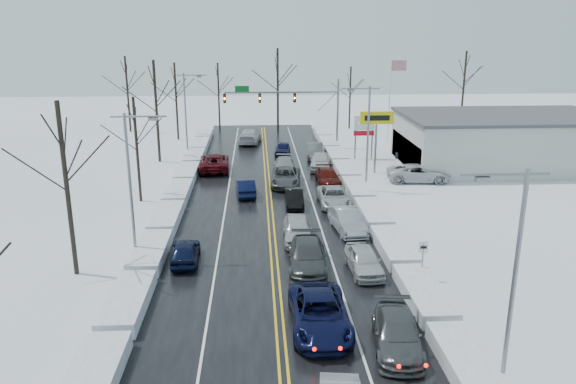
{
  "coord_description": "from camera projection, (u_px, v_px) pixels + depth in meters",
  "views": [
    {
      "loc": [
        -0.98,
        -36.47,
        13.8
      ],
      "look_at": [
        1.21,
        1.49,
        2.5
      ],
      "focal_mm": 35.0,
      "sensor_mm": 36.0,
      "label": 1
    }
  ],
  "objects": [
    {
      "name": "streetlight_ne",
      "position": [
        366.0,
        130.0,
        47.4
      ],
      "size": [
        3.2,
        0.25,
        9.0
      ],
      "color": "slate",
      "rests_on": "ground"
    },
    {
      "name": "queued_car_4",
      "position": [
        297.0,
        240.0,
        37.51
      ],
      "size": [
        2.0,
        4.73,
        1.6
      ],
      "primitive_type": "imported",
      "rotation": [
        0.0,
        0.0,
        -0.02
      ],
      "color": "#BDBDBF",
      "rests_on": "ground"
    },
    {
      "name": "dealership_building",
      "position": [
        503.0,
        140.0,
        56.68
      ],
      "size": [
        20.4,
        12.4,
        5.3
      ],
      "color": "#B6B6B1",
      "rests_on": "ground"
    },
    {
      "name": "queued_car_2",
      "position": [
        319.0,
        329.0,
        26.59
      ],
      "size": [
        2.71,
        5.85,
        1.62
      ],
      "primitive_type": "imported",
      "rotation": [
        0.0,
        0.0,
        0.0
      ],
      "color": "black",
      "rests_on": "ground"
    },
    {
      "name": "queued_car_14",
      "position": [
        334.0,
        205.0,
        44.87
      ],
      "size": [
        2.37,
        5.12,
        1.42
      ],
      "primitive_type": "imported",
      "rotation": [
        0.0,
        0.0,
        0.0
      ],
      "color": "#A8ACB1",
      "rests_on": "ground"
    },
    {
      "name": "oncoming_car_2",
      "position": [
        250.0,
        143.0,
        68.64
      ],
      "size": [
        3.14,
        6.14,
        1.71
      ],
      "primitive_type": "imported",
      "rotation": [
        0.0,
        0.0,
        3.01
      ],
      "color": "#B9B9BB",
      "rests_on": "ground"
    },
    {
      "name": "queued_car_15",
      "position": [
        328.0,
        185.0,
        50.73
      ],
      "size": [
        2.09,
        4.82,
        1.38
      ],
      "primitive_type": "imported",
      "rotation": [
        0.0,
        0.0,
        0.03
      ],
      "color": "#430D09",
      "rests_on": "ground"
    },
    {
      "name": "tree_left_d",
      "position": [
        155.0,
        92.0,
        57.24
      ],
      "size": [
        4.2,
        4.2,
        10.5
      ],
      "color": "#2D231C",
      "rests_on": "ground"
    },
    {
      "name": "queued_car_8",
      "position": [
        283.0,
        154.0,
        62.57
      ],
      "size": [
        2.06,
        4.08,
        1.33
      ],
      "primitive_type": "imported",
      "rotation": [
        0.0,
        0.0,
        -0.13
      ],
      "color": "black",
      "rests_on": "ground"
    },
    {
      "name": "tree_left_e",
      "position": [
        175.0,
        86.0,
        68.94
      ],
      "size": [
        3.8,
        3.8,
        9.5
      ],
      "color": "#2D231C",
      "rests_on": "ground"
    },
    {
      "name": "streetlight_sw",
      "position": [
        133.0,
        175.0,
        33.09
      ],
      "size": [
        3.2,
        0.25,
        9.0
      ],
      "color": "slate",
      "rests_on": "ground"
    },
    {
      "name": "parked_car_0",
      "position": [
        418.0,
        181.0,
        51.71
      ],
      "size": [
        5.96,
        3.16,
        1.6
      ],
      "primitive_type": "imported",
      "rotation": [
        0.0,
        0.0,
        1.48
      ],
      "color": "silver",
      "rests_on": "ground"
    },
    {
      "name": "used_vehicles_sign",
      "position": [
        364.0,
        128.0,
        59.58
      ],
      "size": [
        2.2,
        0.22,
        4.65
      ],
      "color": "slate",
      "rests_on": "ground"
    },
    {
      "name": "streetlight_se",
      "position": [
        511.0,
        266.0,
        20.61
      ],
      "size": [
        3.2,
        0.25,
        9.0
      ],
      "color": "slate",
      "rests_on": "ground"
    },
    {
      "name": "speed_limit_sign",
      "position": [
        423.0,
        253.0,
        31.22
      ],
      "size": [
        0.55,
        0.09,
        2.35
      ],
      "color": "slate",
      "rests_on": "ground"
    },
    {
      "name": "queued_car_16",
      "position": [
        320.0,
        169.0,
        56.1
      ],
      "size": [
        2.59,
        5.09,
        1.66
      ],
      "primitive_type": "imported",
      "rotation": [
        0.0,
        0.0,
        -0.13
      ],
      "color": "#BBBBBE",
      "rests_on": "ground"
    },
    {
      "name": "queued_car_11",
      "position": [
        396.0,
        348.0,
        24.99
      ],
      "size": [
        2.68,
        5.23,
        1.45
      ],
      "primitive_type": "imported",
      "rotation": [
        0.0,
        0.0,
        -0.13
      ],
      "color": "#434648",
      "rests_on": "ground"
    },
    {
      "name": "flagpole",
      "position": [
        391.0,
        95.0,
        66.75
      ],
      "size": [
        1.87,
        1.2,
        10.0
      ],
      "color": "silver",
      "rests_on": "ground"
    },
    {
      "name": "parked_car_1",
      "position": [
        440.0,
        171.0,
        55.51
      ],
      "size": [
        2.48,
        5.44,
        1.54
      ],
      "primitive_type": "imported",
      "rotation": [
        0.0,
        0.0,
        -0.06
      ],
      "color": "#3A3C3F",
      "rests_on": "ground"
    },
    {
      "name": "oncoming_car_1",
      "position": [
        215.0,
        170.0,
        55.73
      ],
      "size": [
        3.11,
        6.24,
        1.7
      ],
      "primitive_type": "imported",
      "rotation": [
        0.0,
        0.0,
        3.19
      ],
      "color": "#4D0A10",
      "rests_on": "ground"
    },
    {
      "name": "traffic_signal_mast",
      "position": [
        294.0,
        101.0,
        64.31
      ],
      "size": [
        13.28,
        0.39,
        8.0
      ],
      "color": "slate",
      "rests_on": "ground"
    },
    {
      "name": "oncoming_car_3",
      "position": [
        186.0,
        262.0,
        34.09
      ],
      "size": [
        1.75,
        4.11,
        1.39
      ],
      "primitive_type": "imported",
      "rotation": [
        0.0,
        0.0,
        3.17
      ],
      "color": "black",
      "rests_on": "ground"
    },
    {
      "name": "snow_bank_right",
      "position": [
        374.0,
        221.0,
        41.22
      ],
      "size": [
        1.91,
        72.0,
        0.81
      ],
      "primitive_type": "cube",
      "color": "silver",
      "rests_on": "ground"
    },
    {
      "name": "queued_car_7",
      "position": [
        285.0,
        173.0,
        54.8
      ],
      "size": [
        2.24,
        5.04,
        1.44
      ],
      "primitive_type": "imported",
      "rotation": [
        0.0,
        0.0,
        -0.05
      ],
      "color": "gray",
      "rests_on": "ground"
    },
    {
      "name": "tree_far_b",
      "position": [
        218.0,
        83.0,
        76.01
      ],
      "size": [
        3.6,
        3.6,
        9.0
      ],
      "color": "#2D231C",
      "rests_on": "ground"
    },
    {
      "name": "tree_far_e",
      "position": [
        465.0,
        74.0,
        77.58
      ],
      "size": [
        4.2,
        4.2,
        10.5
      ],
      "color": "#2D231C",
      "rests_on": "ground"
    },
    {
      "name": "tires_plus_sign",
      "position": [
        377.0,
        122.0,
        53.35
      ],
      "size": [
        3.2,
        0.34,
        6.0
      ],
      "color": "slate",
      "rests_on": "ground"
    },
    {
      "name": "parked_car_2",
      "position": [
        403.0,
        157.0,
        61.58
      ],
      "size": [
        2.55,
        5.04,
        1.65
      ],
      "primitive_type": "imported",
      "rotation": [
        0.0,
        0.0,
        3.01
      ],
      "color": "black",
      "rests_on": "ground"
    },
    {
      "name": "tree_far_d",
      "position": [
        350.0,
        86.0,
        76.62
      ],
      "size": [
        3.4,
        3.4,
        8.5
      ],
      "color": "#2D231C",
      "rests_on": "ground"
    },
    {
      "name": "tree_left_c",
      "position": [
        135.0,
        129.0,
        44.28
      ],
      "size": [
        3.4,
        3.4,
        8.5
      ],
      "color": "#2D231C",
      "rests_on": "ground"
    },
    {
      "name": "queued_car_6",
      "position": [
        286.0,
        185.0,
        50.51
      ],
      "size": [
        3.02,
        5.72,
        1.53
      ],
      "primitive_type": "imported",
      "rotation": [
        0.0,
        0.0,
        -0.09
      ],
      "color": "#404345",
      "rests_on": "ground"
    },
    {
      "name": "tree_far_a",
      "position": [
        127.0,
        79.0,
        74.19
      ],
      "size": [
        4.0,
        4.0,
        10.0
      ],
      "color": "#2D231C",
      "rests_on": "ground"
    },
    {
      "name": "tree_left_b",
      "position": [
        63.0,
        156.0,
        30.52
      ],
      "size": [
        4.0,
        4.0,
        10.0
      ],
      "color": "#2D231C",
      "rests_on": "ground"
    },
    {
      "name": "snow_bank_left",
      "position": [
        166.0,
        225.0,
        40.39
      ],
      "size": [
        1.91,
        72.0,
        0.81
      ],
      "primitive_type": "cube",
      "color": "silver",
      "rests_on": "ground"
    },
    {
      "name": "queued_car_5",
      "position": [
        294.0,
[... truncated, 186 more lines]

